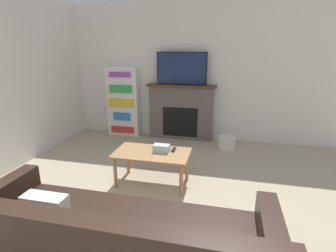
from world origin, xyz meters
name	(u,v)px	position (x,y,z in m)	size (l,w,h in m)	color
wall_back	(191,72)	(0.00, 4.21, 1.35)	(5.86, 0.06, 2.70)	silver
wall_side	(1,82)	(-2.46, 2.09, 1.35)	(0.06, 5.18, 2.70)	silver
fireplace	(181,112)	(-0.16, 4.06, 0.56)	(1.39, 0.28, 1.12)	#605651
tv	(182,69)	(-0.16, 4.04, 1.44)	(0.99, 0.03, 0.63)	black
couch	(116,249)	(-0.04, 0.53, 0.28)	(2.51, 0.98, 0.82)	black
coffee_table	(152,156)	(-0.20, 2.09, 0.41)	(1.02, 0.58, 0.47)	#A87A4C
tissue_box	(161,148)	(-0.08, 2.14, 0.52)	(0.22, 0.12, 0.10)	silver
remote_control	(174,150)	(0.08, 2.23, 0.48)	(0.04, 0.15, 0.02)	black
bookshelf	(124,102)	(-1.40, 4.04, 0.72)	(0.67, 0.29, 1.45)	white
storage_basket	(227,143)	(0.79, 3.68, 0.11)	(0.33, 0.33, 0.23)	silver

